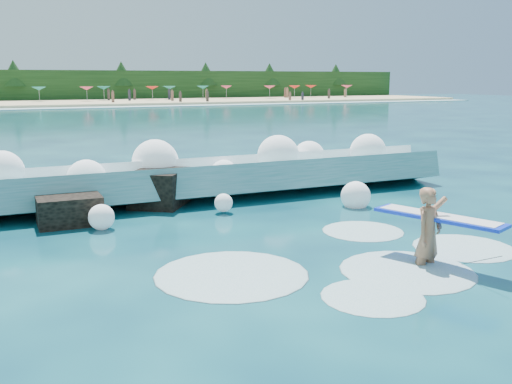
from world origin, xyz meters
The scene contains 11 objects.
ground centered at (0.00, 0.00, 0.00)m, with size 200.00×200.00×0.00m, color #07293F.
beach centered at (0.00, 78.00, 0.20)m, with size 140.00×20.00×0.40m, color tan.
wet_band centered at (0.00, 67.00, 0.04)m, with size 140.00×5.00×0.08m, color silver.
treeline centered at (0.00, 88.00, 2.50)m, with size 140.00×4.00×5.00m, color black.
breaking_wave centered at (1.47, 7.46, 0.54)m, with size 17.90×2.79×1.54m.
rock_cluster centered at (-2.48, 6.43, 0.39)m, with size 8.08×2.93×1.22m.
surfer_with_board centered at (4.02, -0.82, 0.71)m, with size 1.52×3.04×1.92m.
wave_spray centered at (2.11, 7.35, 0.99)m, with size 14.91×4.90×1.98m.
surf_foam centered at (2.83, -0.19, 0.00)m, with size 8.93×5.55×0.15m.
beach_umbrellas centered at (-0.21, 79.91, 2.25)m, with size 113.72×6.41×0.50m.
beachgoers centered at (6.14, 74.54, 1.10)m, with size 107.17×12.98×1.94m.
Camera 1 is at (-3.70, -9.29, 3.68)m, focal length 40.00 mm.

